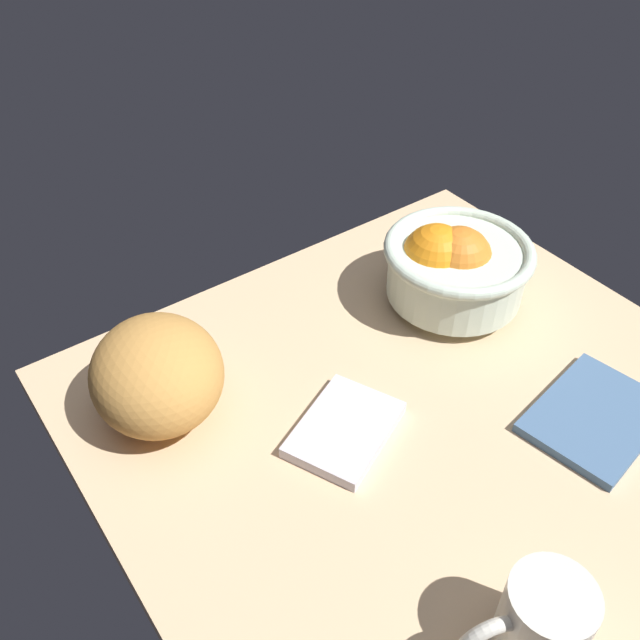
# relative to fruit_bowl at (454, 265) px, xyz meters

# --- Properties ---
(ground_plane) EXTENTS (0.70, 0.65, 0.03)m
(ground_plane) POSITION_rel_fruit_bowl_xyz_m (0.16, 0.12, -0.07)
(ground_plane) COLOR #D8B489
(fruit_bowl) EXTENTS (0.19, 0.19, 0.11)m
(fruit_bowl) POSITION_rel_fruit_bowl_xyz_m (0.00, 0.00, 0.00)
(fruit_bowl) COLOR silver
(fruit_bowl) RESTS_ON ground
(bread_loaf) EXTENTS (0.19, 0.19, 0.11)m
(bread_loaf) POSITION_rel_fruit_bowl_xyz_m (0.39, -0.05, -0.00)
(bread_loaf) COLOR #C68B42
(bread_loaf) RESTS_ON ground
(napkin_folded) EXTENTS (0.17, 0.14, 0.01)m
(napkin_folded) POSITION_rel_fruit_bowl_xyz_m (0.01, 0.24, -0.05)
(napkin_folded) COLOR #47688D
(napkin_folded) RESTS_ON ground
(napkin_spare) EXTENTS (0.15, 0.13, 0.01)m
(napkin_spare) POSITION_rel_fruit_bowl_xyz_m (0.25, 0.10, -0.05)
(napkin_spare) COLOR silver
(napkin_spare) RESTS_ON ground
(mug) EXTENTS (0.11, 0.07, 0.09)m
(mug) POSITION_rel_fruit_bowl_xyz_m (0.26, 0.37, -0.02)
(mug) COLOR silver
(mug) RESTS_ON ground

